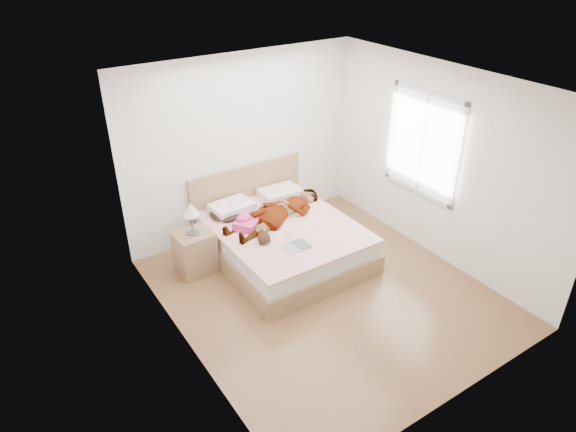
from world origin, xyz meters
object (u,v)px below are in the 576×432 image
object	(u,v)px
bed	(281,237)
phone	(231,203)
nightstand	(195,249)
magazine	(296,247)
plush_toy	(264,237)
coffee_mug	(289,232)
towel	(247,222)
woman	(277,209)

from	to	relation	value
bed	phone	bearing A→B (deg)	128.43
phone	nightstand	distance (m)	0.83
magazine	plush_toy	xyz separation A→B (m)	(-0.27, 0.33, 0.07)
magazine	coffee_mug	size ratio (longest dim) A/B	3.31
nightstand	bed	bearing A→B (deg)	-14.37
bed	magazine	bearing A→B (deg)	-105.00
phone	towel	distance (m)	0.42
nightstand	phone	bearing A→B (deg)	21.16
towel	plush_toy	xyz separation A→B (m)	(-0.01, -0.44, -0.00)
coffee_mug	plush_toy	size ratio (longest dim) A/B	0.42
bed	coffee_mug	xyz separation A→B (m)	(-0.09, -0.34, 0.28)
coffee_mug	phone	bearing A→B (deg)	111.77
plush_toy	phone	bearing A→B (deg)	90.39
plush_toy	nightstand	bearing A→B (deg)	140.26
towel	plush_toy	world-z (taller)	towel
bed	plush_toy	world-z (taller)	bed
phone	towel	size ratio (longest dim) A/B	0.20
phone	coffee_mug	size ratio (longest dim) A/B	0.81
magazine	woman	bearing A→B (deg)	74.22
bed	nightstand	world-z (taller)	nightstand
woman	plush_toy	distance (m)	0.67
woman	magazine	distance (m)	0.82
towel	magazine	xyz separation A→B (m)	(0.27, -0.77, -0.07)
woman	nightstand	xyz separation A→B (m)	(-1.20, 0.13, -0.29)
woman	bed	distance (m)	0.39
phone	magazine	bearing A→B (deg)	-91.20
phone	magazine	size ratio (longest dim) A/B	0.25
magazine	phone	bearing A→B (deg)	103.35
bed	coffee_mug	size ratio (longest dim) A/B	18.05
magazine	bed	bearing A→B (deg)	75.00
towel	magazine	world-z (taller)	towel
bed	towel	distance (m)	0.55
woman	plush_toy	world-z (taller)	woman
phone	coffee_mug	bearing A→B (deg)	-82.78
coffee_mug	plush_toy	distance (m)	0.36
bed	coffee_mug	distance (m)	0.44
coffee_mug	woman	bearing A→B (deg)	74.11
nightstand	coffee_mug	bearing A→B (deg)	-30.80
coffee_mug	plush_toy	world-z (taller)	plush_toy
woman	phone	xyz separation A→B (m)	(-0.50, 0.40, 0.06)
phone	nightstand	bearing A→B (deg)	-173.39
phone	nightstand	world-z (taller)	nightstand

